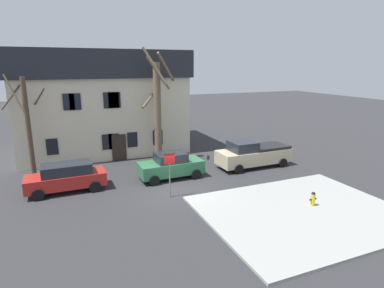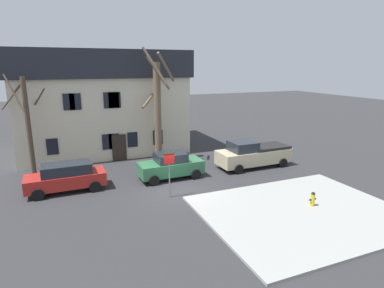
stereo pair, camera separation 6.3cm
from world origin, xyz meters
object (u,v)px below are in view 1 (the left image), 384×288
at_px(car_red_wagon, 66,177).
at_px(tree_bare_near, 27,123).
at_px(fire_hydrant, 313,199).
at_px(pickup_truck_beige, 253,154).
at_px(car_green_sedan, 171,166).
at_px(building_main, 101,101).
at_px(bicycle_leaning, 65,174).
at_px(street_sign_pole, 170,166).
at_px(tree_bare_mid, 158,108).

bearing_deg(car_red_wagon, tree_bare_near, 115.90).
bearing_deg(fire_hydrant, pickup_truck_beige, 81.90).
height_order(car_green_sedan, fire_hydrant, car_green_sedan).
distance_m(building_main, fire_hydrant, 19.45).
bearing_deg(pickup_truck_beige, tree_bare_near, 163.31).
bearing_deg(building_main, car_red_wagon, -109.91).
bearing_deg(fire_hydrant, car_green_sedan, 126.82).
bearing_deg(pickup_truck_beige, bicycle_leaning, 168.82).
relative_size(fire_hydrant, bicycle_leaning, 0.44).
bearing_deg(pickup_truck_beige, car_green_sedan, -179.92).
bearing_deg(fire_hydrant, building_main, 116.36).
height_order(pickup_truck_beige, street_sign_pole, street_sign_pole).
distance_m(street_sign_pole, bicycle_leaning, 7.95).
bearing_deg(tree_bare_mid, street_sign_pole, -101.99).
xyz_separation_m(tree_bare_mid, fire_hydrant, (5.00, -11.45, -3.70)).
bearing_deg(street_sign_pole, pickup_truck_beige, 21.66).
xyz_separation_m(building_main, tree_bare_mid, (3.47, -5.64, -0.14)).
distance_m(fire_hydrant, bicycle_leaning, 15.52).
height_order(car_red_wagon, fire_hydrant, car_red_wagon).
bearing_deg(pickup_truck_beige, building_main, 134.04).
distance_m(building_main, car_red_wagon, 10.74).
distance_m(pickup_truck_beige, fire_hydrant, 7.35).
bearing_deg(tree_bare_mid, bicycle_leaning, -167.07).
height_order(street_sign_pole, bicycle_leaning, street_sign_pole).
height_order(building_main, pickup_truck_beige, building_main).
xyz_separation_m(car_green_sedan, street_sign_pole, (-1.09, -2.99, 0.98)).
relative_size(car_green_sedan, fire_hydrant, 5.58).
distance_m(tree_bare_near, pickup_truck_beige, 15.91).
bearing_deg(car_red_wagon, street_sign_pole, -31.11).
bearing_deg(street_sign_pole, bicycle_leaning, 134.44).
xyz_separation_m(building_main, pickup_truck_beige, (9.50, -9.82, -3.38)).
relative_size(building_main, bicycle_leaning, 7.91).
xyz_separation_m(tree_bare_mid, car_red_wagon, (-6.93, -3.92, -3.32)).
relative_size(tree_bare_near, tree_bare_mid, 0.80).
height_order(tree_bare_mid, car_green_sedan, tree_bare_mid).
bearing_deg(building_main, fire_hydrant, -63.64).
bearing_deg(fire_hydrant, car_red_wagon, 147.75).
distance_m(tree_bare_near, fire_hydrant, 18.55).
height_order(tree_bare_mid, street_sign_pole, tree_bare_mid).
xyz_separation_m(tree_bare_near, tree_bare_mid, (8.99, -0.32, 0.59)).
relative_size(tree_bare_near, street_sign_pole, 2.62).
relative_size(building_main, pickup_truck_beige, 2.47).
height_order(building_main, car_green_sedan, building_main).
height_order(building_main, fire_hydrant, building_main).
relative_size(fire_hydrant, street_sign_pole, 0.29).
bearing_deg(car_green_sedan, building_main, 107.15).
xyz_separation_m(car_red_wagon, bicycle_leaning, (-0.06, 2.31, -0.52)).
bearing_deg(building_main, bicycle_leaning, -115.95).
bearing_deg(street_sign_pole, building_main, 98.61).
bearing_deg(street_sign_pole, car_red_wagon, 148.89).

